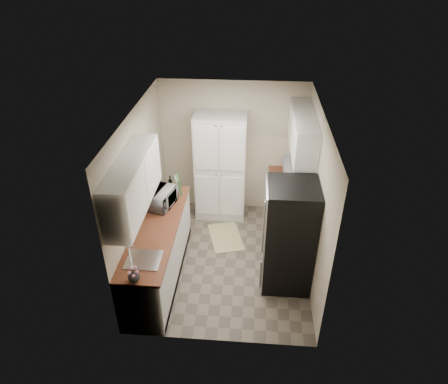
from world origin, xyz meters
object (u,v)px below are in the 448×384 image
object	(u,v)px
toaster_oven	(293,171)
electric_range	(286,224)
microwave	(161,198)
pantry_cabinet	(220,167)
wine_bottle	(170,184)
refrigerator	(289,236)

from	to	relation	value
toaster_oven	electric_range	bearing A→B (deg)	-87.85
microwave	toaster_oven	size ratio (longest dim) A/B	1.32
pantry_cabinet	wine_bottle	size ratio (longest dim) A/B	7.61
wine_bottle	toaster_oven	world-z (taller)	wine_bottle
toaster_oven	wine_bottle	bearing A→B (deg)	-152.22
electric_range	microwave	size ratio (longest dim) A/B	2.24
electric_range	refrigerator	distance (m)	0.88
pantry_cabinet	toaster_oven	xyz separation A→B (m)	(1.29, -0.09, 0.03)
refrigerator	toaster_oven	size ratio (longest dim) A/B	4.44
microwave	wine_bottle	xyz separation A→B (m)	(0.06, 0.44, -0.01)
pantry_cabinet	microwave	bearing A→B (deg)	-124.58
pantry_cabinet	microwave	distance (m)	1.45
microwave	toaster_oven	xyz separation A→B (m)	(2.11, 1.10, -0.03)
pantry_cabinet	toaster_oven	bearing A→B (deg)	-4.09
wine_bottle	toaster_oven	distance (m)	2.16
electric_range	refrigerator	world-z (taller)	refrigerator
microwave	toaster_oven	bearing A→B (deg)	-48.29
refrigerator	toaster_oven	bearing A→B (deg)	84.75
pantry_cabinet	refrigerator	distance (m)	2.07
pantry_cabinet	electric_range	world-z (taller)	pantry_cabinet
refrigerator	toaster_oven	distance (m)	1.65
electric_range	toaster_oven	xyz separation A→B (m)	(0.12, 0.83, 0.55)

